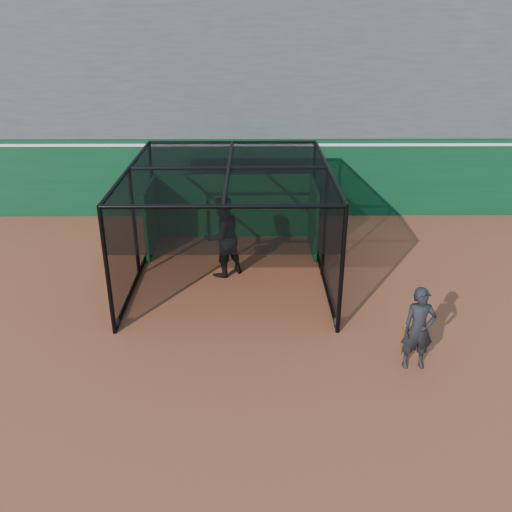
{
  "coord_description": "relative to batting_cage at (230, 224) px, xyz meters",
  "views": [
    {
      "loc": [
        0.82,
        -8.5,
        6.18
      ],
      "look_at": [
        0.89,
        2.0,
        1.4
      ],
      "focal_mm": 38.0,
      "sensor_mm": 36.0,
      "label": 1
    }
  ],
  "objects": [
    {
      "name": "ground",
      "position": [
        -0.26,
        -3.94,
        -1.4
      ],
      "size": [
        120.0,
        120.0,
        0.0
      ],
      "primitive_type": "plane",
      "color": "brown",
      "rests_on": "ground"
    },
    {
      "name": "outfield_wall",
      "position": [
        -0.26,
        4.56,
        -0.11
      ],
      "size": [
        50.0,
        0.5,
        2.5
      ],
      "color": "#0A3B1F",
      "rests_on": "ground"
    },
    {
      "name": "grandstand",
      "position": [
        -0.26,
        8.33,
        3.08
      ],
      "size": [
        50.0,
        7.85,
        8.95
      ],
      "color": "#4C4C4F",
      "rests_on": "ground"
    },
    {
      "name": "batting_cage",
      "position": [
        0.0,
        0.0,
        0.0
      ],
      "size": [
        4.77,
        5.55,
        2.8
      ],
      "color": "black",
      "rests_on": "ground"
    },
    {
      "name": "batter",
      "position": [
        -0.19,
        0.03,
        -0.36
      ],
      "size": [
        1.27,
        1.23,
        2.07
      ],
      "primitive_type": "imported",
      "rotation": [
        0.0,
        0.0,
        3.77
      ],
      "color": "black",
      "rests_on": "ground"
    },
    {
      "name": "on_deck_player",
      "position": [
        3.61,
        -3.94,
        -0.57
      ],
      "size": [
        0.62,
        0.41,
        1.65
      ],
      "color": "black",
      "rests_on": "ground"
    }
  ]
}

